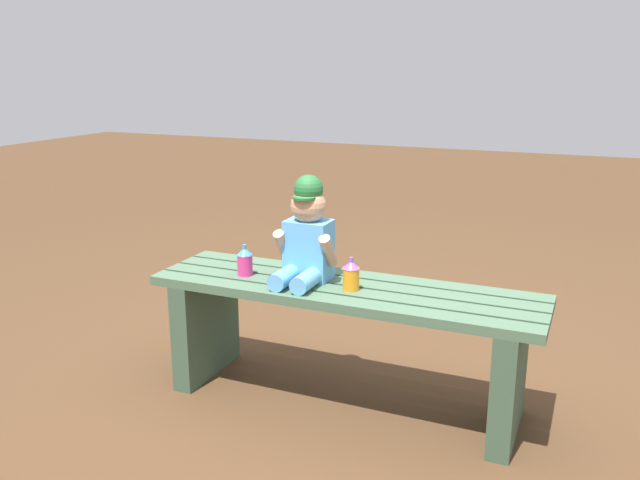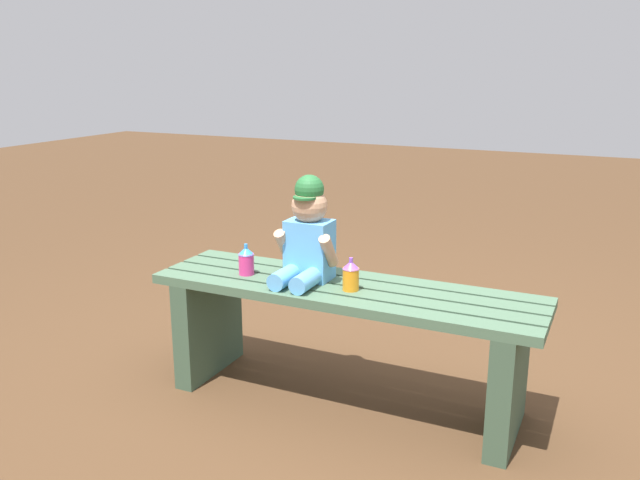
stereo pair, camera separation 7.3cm
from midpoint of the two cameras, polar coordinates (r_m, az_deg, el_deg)
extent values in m
plane|color=#4C331E|center=(2.68, 2.83, -13.63)|extent=(16.00, 16.00, 0.00)
cube|color=#47664C|center=(2.36, 1.55, -5.46)|extent=(1.48, 0.09, 0.04)
cube|color=#47664C|center=(2.45, 2.51, -4.69)|extent=(1.48, 0.09, 0.04)
cube|color=#47664C|center=(2.54, 3.41, -3.97)|extent=(1.48, 0.09, 0.04)
cube|color=#47664C|center=(2.63, 4.24, -3.31)|extent=(1.48, 0.09, 0.04)
cube|color=#3C5641|center=(2.86, -8.81, -7.06)|extent=(0.08, 0.40, 0.44)
cube|color=#3C5641|center=(2.44, 16.78, -11.49)|extent=(0.08, 0.40, 0.44)
cube|color=#59A5E5|center=(2.54, -0.07, -0.84)|extent=(0.17, 0.12, 0.23)
sphere|color=tan|center=(2.49, -0.08, 2.98)|extent=(0.14, 0.14, 0.14)
cylinder|color=#266633|center=(2.45, -0.45, 3.67)|extent=(0.09, 0.09, 0.01)
sphere|color=#266633|center=(2.48, -0.08, 4.37)|extent=(0.11, 0.11, 0.11)
cylinder|color=#5DAEF0|center=(2.48, -2.20, -3.21)|extent=(0.07, 0.16, 0.07)
cylinder|color=#5DAEF0|center=(2.44, -0.31, -3.49)|extent=(0.07, 0.16, 0.07)
cylinder|color=tan|center=(2.55, -2.27, -0.45)|extent=(0.04, 0.12, 0.14)
cylinder|color=tan|center=(2.47, 1.60, -0.94)|extent=(0.04, 0.12, 0.14)
cylinder|color=#E5337F|center=(2.62, -5.56, -2.07)|extent=(0.06, 0.06, 0.08)
cone|color=#338CE5|center=(2.60, -5.59, -0.92)|extent=(0.06, 0.06, 0.03)
cylinder|color=#338CE5|center=(2.60, -5.60, -0.54)|extent=(0.01, 0.01, 0.02)
cylinder|color=orange|center=(2.43, 3.53, -3.38)|extent=(0.06, 0.06, 0.08)
cone|color=#8C4CCC|center=(2.41, 3.55, -2.15)|extent=(0.06, 0.06, 0.03)
cylinder|color=#8C4CCC|center=(2.41, 3.56, -1.74)|extent=(0.01, 0.01, 0.02)
camera|label=1|loc=(0.04, -89.13, 0.23)|focal=37.20mm
camera|label=2|loc=(0.04, 90.87, -0.23)|focal=37.20mm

